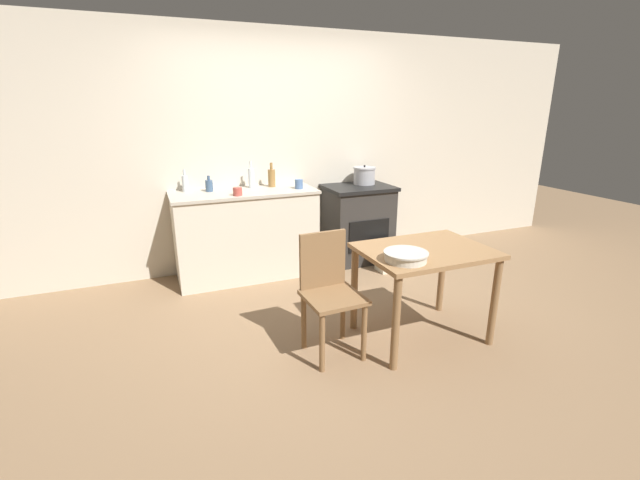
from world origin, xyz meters
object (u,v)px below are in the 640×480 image
object	(u,v)px
work_table	(424,263)
bottle_left	(185,183)
flour_sack	(390,256)
bottle_center_left	(209,185)
bottle_mid_left	(272,178)
bottle_far_left	(251,177)
stove	(357,223)
stock_pot	(364,176)
mixing_bowl_large	(406,256)
chair	(329,290)
cup_center_right	(238,192)
cup_center	(299,184)

from	to	relation	value
work_table	bottle_left	bearing A→B (deg)	127.92
work_table	flour_sack	bearing A→B (deg)	68.42
bottle_center_left	bottle_left	bearing A→B (deg)	162.76
bottle_left	bottle_mid_left	size ratio (longest dim) A/B	0.89
work_table	bottle_center_left	world-z (taller)	bottle_center_left
bottle_far_left	bottle_mid_left	bearing A→B (deg)	-6.61
stove	bottle_mid_left	size ratio (longest dim) A/B	3.45
stock_pot	mixing_bowl_large	distance (m)	2.19
work_table	mixing_bowl_large	distance (m)	0.37
mixing_bowl_large	bottle_center_left	xyz separation A→B (m)	(-1.02, 2.06, 0.21)
chair	bottle_left	xyz separation A→B (m)	(-0.78, 1.87, 0.53)
work_table	bottle_far_left	distance (m)	2.15
chair	bottle_far_left	distance (m)	1.92
flour_sack	cup_center_right	bearing A→B (deg)	170.92
bottle_left	cup_center	size ratio (longest dim) A/B	2.34
cup_center_right	cup_center	bearing A→B (deg)	9.54
bottle_mid_left	bottle_center_left	xyz separation A→B (m)	(-0.66, -0.01, -0.04)
stove	flour_sack	world-z (taller)	stove
bottle_left	bottle_center_left	distance (m)	0.24
bottle_left	bottle_mid_left	xyz separation A→B (m)	(0.89, -0.06, 0.01)
chair	cup_center	size ratio (longest dim) A/B	9.22
flour_sack	mixing_bowl_large	size ratio (longest dim) A/B	1.10
stove	bottle_center_left	bearing A→B (deg)	176.61
work_table	mixing_bowl_large	xyz separation A→B (m)	(-0.29, -0.17, 0.15)
flour_sack	cup_center	bearing A→B (deg)	158.34
stove	bottle_far_left	world-z (taller)	bottle_far_left
flour_sack	mixing_bowl_large	xyz separation A→B (m)	(-0.81, -1.49, 0.61)
cup_center_right	bottle_center_left	bearing A→B (deg)	125.17
bottle_far_left	mixing_bowl_large	bearing A→B (deg)	-74.83
work_table	stove	bearing A→B (deg)	78.88
mixing_bowl_large	cup_center_right	xyz separation A→B (m)	(-0.79, 1.74, 0.19)
stove	cup_center_right	xyz separation A→B (m)	(-1.43, -0.22, 0.52)
bottle_far_left	bottle_center_left	xyz separation A→B (m)	(-0.45, -0.04, -0.05)
cup_center	bottle_left	bearing A→B (deg)	166.31
cup_center	bottle_center_left	bearing A→B (deg)	167.23
stock_pot	bottle_left	size ratio (longest dim) A/B	1.14
bottle_far_left	cup_center_right	bearing A→B (deg)	-122.48
cup_center	work_table	bearing A→B (deg)	-76.43
stove	flour_sack	xyz separation A→B (m)	(0.17, -0.47, -0.27)
mixing_bowl_large	chair	bearing A→B (deg)	150.85
chair	cup_center_right	bearing A→B (deg)	100.42
stock_pot	bottle_far_left	bearing A→B (deg)	177.69
work_table	bottle_far_left	bearing A→B (deg)	113.92
flour_sack	bottle_left	size ratio (longest dim) A/B	1.50
stove	bottle_left	world-z (taller)	bottle_left
work_table	cup_center_right	size ratio (longest dim) A/B	10.75
chair	mixing_bowl_large	world-z (taller)	chair
flour_sack	bottle_center_left	distance (m)	2.08
stock_pot	bottle_center_left	size ratio (longest dim) A/B	1.62
flour_sack	bottle_center_left	world-z (taller)	bottle_center_left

